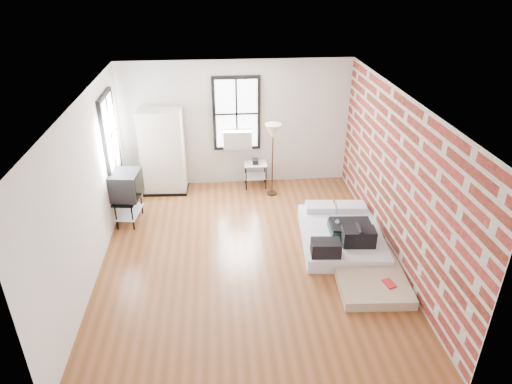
{
  "coord_description": "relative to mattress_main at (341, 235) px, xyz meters",
  "views": [
    {
      "loc": [
        -0.43,
        -6.57,
        4.7
      ],
      "look_at": [
        0.18,
        0.3,
        1.11
      ],
      "focal_mm": 32.0,
      "sensor_mm": 36.0,
      "label": 1
    }
  ],
  "objects": [
    {
      "name": "ground",
      "position": [
        -1.74,
        -0.27,
        -0.17
      ],
      "size": [
        6.0,
        6.0,
        0.0
      ],
      "primitive_type": "plane",
      "color": "brown",
      "rests_on": "ground"
    },
    {
      "name": "room_shell",
      "position": [
        -1.51,
        0.09,
        1.57
      ],
      "size": [
        5.02,
        6.02,
        2.8
      ],
      "color": "silver",
      "rests_on": "ground"
    },
    {
      "name": "mattress_main",
      "position": [
        0.0,
        0.0,
        0.0
      ],
      "size": [
        1.57,
        2.03,
        0.62
      ],
      "rotation": [
        0.0,
        0.0,
        -0.09
      ],
      "color": "white",
      "rests_on": "ground"
    },
    {
      "name": "mattress_bare",
      "position": [
        0.19,
        -0.65,
        -0.03
      ],
      "size": [
        1.21,
        2.13,
        0.45
      ],
      "rotation": [
        0.0,
        0.0,
        -0.06
      ],
      "color": "#C1AD8B",
      "rests_on": "ground"
    },
    {
      "name": "wardrobe",
      "position": [
        -3.36,
        2.38,
        0.77
      ],
      "size": [
        0.97,
        0.59,
        1.88
      ],
      "rotation": [
        0.0,
        0.0,
        -0.05
      ],
      "color": "black",
      "rests_on": "ground"
    },
    {
      "name": "side_table",
      "position": [
        -1.35,
        2.45,
        0.28
      ],
      "size": [
        0.51,
        0.41,
        0.67
      ],
      "rotation": [
        0.0,
        0.0,
        -0.01
      ],
      "color": "black",
      "rests_on": "ground"
    },
    {
      "name": "floor_lamp",
      "position": [
        -1.03,
        2.03,
        1.21
      ],
      "size": [
        0.35,
        0.35,
        1.61
      ],
      "color": "black",
      "rests_on": "ground"
    },
    {
      "name": "tv_stand",
      "position": [
        -3.96,
        1.12,
        0.59
      ],
      "size": [
        0.6,
        0.8,
        1.06
      ],
      "rotation": [
        0.0,
        0.0,
        -0.13
      ],
      "color": "black",
      "rests_on": "ground"
    }
  ]
}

